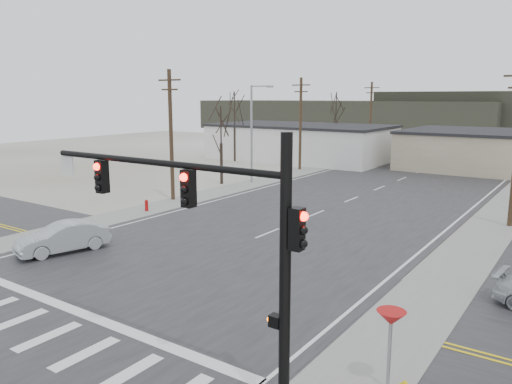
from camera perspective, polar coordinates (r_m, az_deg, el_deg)
ground at (r=23.60m, az=-9.53°, el=-9.06°), size 140.00×140.00×0.00m
main_road at (r=35.44m, az=7.56°, el=-2.22°), size 18.00×110.00×0.05m
cross_road at (r=23.59m, az=-9.53°, el=-9.02°), size 90.00×10.00×0.04m
sidewalk_left at (r=45.08m, az=-1.56°, el=0.69°), size 3.00×90.00×0.06m
sidewalk_right at (r=37.02m, az=26.02°, el=-2.67°), size 3.00×90.00×0.06m
traffic_signal_mast at (r=12.75m, az=-3.98°, el=-4.19°), size 8.95×0.43×7.20m
fire_hydrant at (r=35.90m, az=-12.40°, el=-1.51°), size 0.24×0.24×0.87m
yield_sign at (r=14.26m, az=15.17°, el=-14.04°), size 0.80×0.80×2.35m
building_left_far at (r=64.39m, az=5.09°, el=5.71°), size 22.30×12.30×4.50m
upole_left_b at (r=38.93m, az=-9.69°, el=6.64°), size 2.20×0.30×10.00m
upole_left_c at (r=55.03m, az=5.10°, el=7.94°), size 2.20×0.30×10.00m
upole_left_d at (r=73.08m, az=12.95°, el=8.42°), size 2.20×0.30×10.00m
streetlight_main at (r=46.21m, az=-0.32°, el=7.26°), size 2.40×0.25×9.00m
tree_left_near at (r=45.91m, az=-4.03°, el=7.39°), size 3.30×3.30×7.35m
tree_left_far at (r=68.55m, az=9.14°, el=9.30°), size 3.96×3.96×8.82m
tree_left_mid at (r=62.43m, az=-2.47°, el=9.28°), size 3.96×3.96×8.82m
hill_left at (r=119.18m, az=9.56°, el=8.55°), size 70.00×18.00×7.00m
sedan_crossing at (r=27.77m, az=-21.20°, el=-4.87°), size 2.79×4.87×1.52m
car_far_a at (r=57.32m, az=22.80°, el=2.82°), size 2.73×5.49×1.53m
car_far_b at (r=68.24m, az=14.66°, el=4.41°), size 2.77×4.34×1.38m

